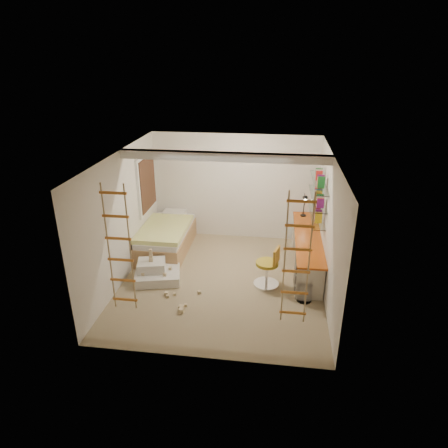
# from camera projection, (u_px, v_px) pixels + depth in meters

# --- Properties ---
(floor) EXTENTS (4.50, 4.50, 0.00)m
(floor) POSITION_uv_depth(u_px,v_px,m) (222.00, 281.00, 8.17)
(floor) COLOR tan
(floor) RESTS_ON ground
(ceiling_beam) EXTENTS (4.00, 0.18, 0.16)m
(ceiling_beam) POSITION_uv_depth(u_px,v_px,m) (224.00, 157.00, 7.45)
(ceiling_beam) COLOR white
(ceiling_beam) RESTS_ON ceiling
(window_frame) EXTENTS (0.06, 1.15, 1.35)m
(window_frame) POSITION_uv_depth(u_px,v_px,m) (146.00, 183.00, 9.17)
(window_frame) COLOR white
(window_frame) RESTS_ON wall_left
(window_blind) EXTENTS (0.02, 1.00, 1.20)m
(window_blind) POSITION_uv_depth(u_px,v_px,m) (148.00, 183.00, 9.16)
(window_blind) COLOR #4C2D1E
(window_blind) RESTS_ON window_frame
(rope_ladder_left) EXTENTS (0.41, 0.04, 2.13)m
(rope_ladder_left) POSITION_uv_depth(u_px,v_px,m) (119.00, 249.00, 6.14)
(rope_ladder_left) COLOR orange
(rope_ladder_left) RESTS_ON ceiling
(rope_ladder_right) EXTENTS (0.41, 0.04, 2.13)m
(rope_ladder_right) POSITION_uv_depth(u_px,v_px,m) (297.00, 261.00, 5.81)
(rope_ladder_right) COLOR orange
(rope_ladder_right) RESTS_ON ceiling
(waste_bin) EXTENTS (0.28, 0.28, 0.35)m
(waste_bin) POSITION_uv_depth(u_px,v_px,m) (305.00, 292.00, 7.46)
(waste_bin) COLOR white
(waste_bin) RESTS_ON floor
(desk) EXTENTS (0.56, 2.80, 0.75)m
(desk) POSITION_uv_depth(u_px,v_px,m) (306.00, 250.00, 8.58)
(desk) COLOR #C05416
(desk) RESTS_ON floor
(shelves) EXTENTS (0.25, 1.80, 0.71)m
(shelves) POSITION_uv_depth(u_px,v_px,m) (317.00, 198.00, 8.38)
(shelves) COLOR white
(shelves) RESTS_ON wall_right
(bed) EXTENTS (1.02, 2.00, 0.69)m
(bed) POSITION_uv_depth(u_px,v_px,m) (167.00, 237.00, 9.34)
(bed) COLOR #AD7F51
(bed) RESTS_ON floor
(task_lamp) EXTENTS (0.14, 0.36, 0.57)m
(task_lamp) POSITION_uv_depth(u_px,v_px,m) (305.00, 203.00, 9.17)
(task_lamp) COLOR black
(task_lamp) RESTS_ON desk
(swivel_chair) EXTENTS (0.63, 0.63, 0.86)m
(swivel_chair) POSITION_uv_depth(u_px,v_px,m) (268.00, 272.00, 7.89)
(swivel_chair) COLOR #B19722
(swivel_chair) RESTS_ON floor
(play_platform) EXTENTS (1.03, 0.88, 0.40)m
(play_platform) POSITION_uv_depth(u_px,v_px,m) (156.00, 273.00, 8.17)
(play_platform) COLOR silver
(play_platform) RESTS_ON floor
(toy_blocks) EXTENTS (1.25, 1.22, 0.67)m
(toy_blocks) POSITION_uv_depth(u_px,v_px,m) (167.00, 282.00, 7.75)
(toy_blocks) COLOR #CCB284
(toy_blocks) RESTS_ON floor
(books) EXTENTS (0.14, 0.70, 0.92)m
(books) POSITION_uv_depth(u_px,v_px,m) (318.00, 191.00, 8.31)
(books) COLOR yellow
(books) RESTS_ON shelves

